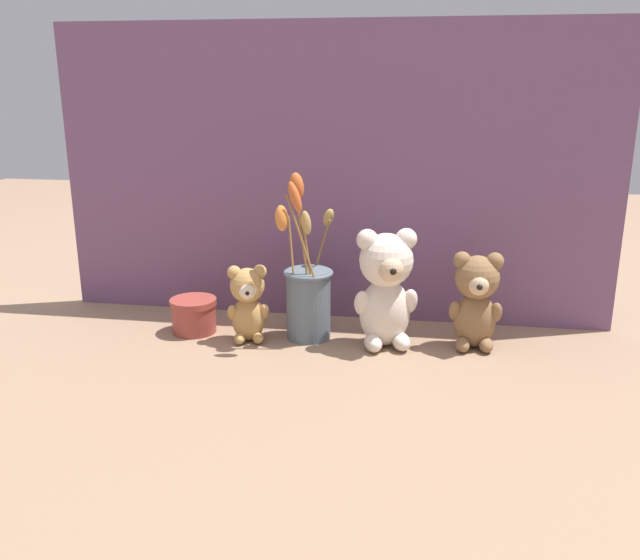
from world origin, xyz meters
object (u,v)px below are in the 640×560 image
at_px(teddy_bear_small, 248,302).
at_px(flower_vase, 308,293).
at_px(teddy_bear_large, 386,286).
at_px(decorative_tin_tall, 194,315).
at_px(teddy_bear_medium, 476,299).

height_order(teddy_bear_small, flower_vase, flower_vase).
height_order(teddy_bear_large, flower_vase, flower_vase).
bearing_deg(decorative_tin_tall, teddy_bear_small, -12.57).
bearing_deg(decorative_tin_tall, teddy_bear_large, -1.53).
relative_size(teddy_bear_large, teddy_bear_medium, 1.23).
distance_m(teddy_bear_medium, teddy_bear_small, 0.44).
height_order(teddy_bear_large, decorative_tin_tall, teddy_bear_large).
height_order(teddy_bear_medium, decorative_tin_tall, teddy_bear_medium).
distance_m(teddy_bear_small, flower_vase, 0.12).
xyz_separation_m(flower_vase, decorative_tin_tall, (-0.24, -0.01, -0.06)).
bearing_deg(teddy_bear_medium, teddy_bear_small, -175.20).
xyz_separation_m(teddy_bear_small, flower_vase, (0.11, 0.03, 0.01)).
bearing_deg(teddy_bear_large, decorative_tin_tall, 178.47).
height_order(teddy_bear_large, teddy_bear_medium, teddy_bear_large).
relative_size(teddy_bear_large, decorative_tin_tall, 2.45).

